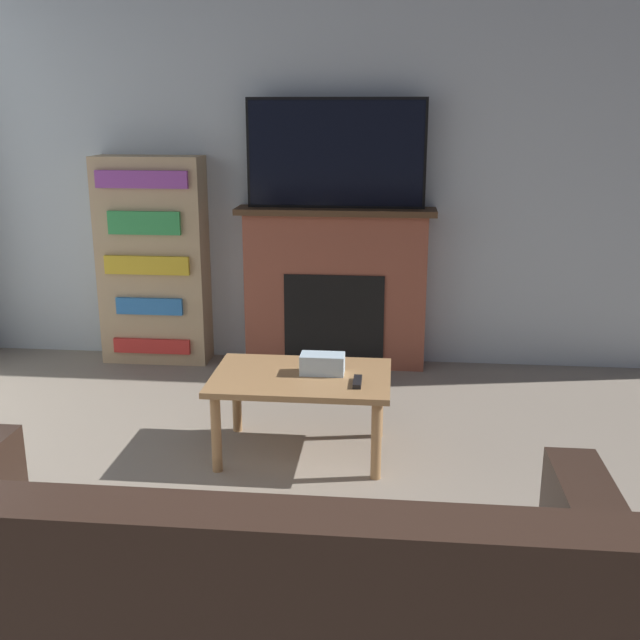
% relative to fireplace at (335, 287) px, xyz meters
% --- Properties ---
extents(wall_back, '(6.20, 0.06, 2.70)m').
position_rel_fireplace_xyz_m(wall_back, '(0.08, 0.14, 0.80)').
color(wall_back, silver).
rests_on(wall_back, ground_plane).
extents(fireplace, '(1.31, 0.28, 1.08)m').
position_rel_fireplace_xyz_m(fireplace, '(0.00, 0.00, 0.00)').
color(fireplace, brown).
rests_on(fireplace, ground_plane).
extents(tv, '(1.16, 0.03, 0.70)m').
position_rel_fireplace_xyz_m(tv, '(-0.00, -0.02, 0.89)').
color(tv, black).
rests_on(tv, fireplace).
extents(couch, '(2.07, 0.92, 0.87)m').
position_rel_fireplace_xyz_m(couch, '(0.00, -3.16, -0.26)').
color(couch, black).
rests_on(couch, ground_plane).
extents(coffee_table, '(0.89, 0.60, 0.43)m').
position_rel_fireplace_xyz_m(coffee_table, '(-0.06, -1.41, -0.18)').
color(coffee_table, '#A87A4C').
rests_on(coffee_table, ground_plane).
extents(tissue_box, '(0.22, 0.12, 0.10)m').
position_rel_fireplace_xyz_m(tissue_box, '(0.05, -1.38, -0.07)').
color(tissue_box, silver).
rests_on(tissue_box, coffee_table).
extents(remote_control, '(0.04, 0.15, 0.02)m').
position_rel_fireplace_xyz_m(remote_control, '(0.23, -1.51, -0.11)').
color(remote_control, black).
rests_on(remote_control, coffee_table).
extents(bookshelf, '(0.73, 0.29, 1.41)m').
position_rel_fireplace_xyz_m(bookshelf, '(-1.25, -0.02, 0.16)').
color(bookshelf, tan).
rests_on(bookshelf, ground_plane).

